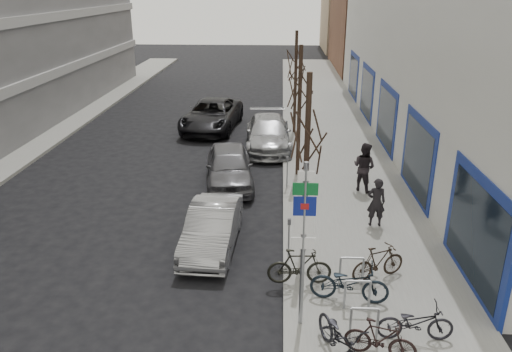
# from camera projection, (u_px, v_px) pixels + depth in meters

# --- Properties ---
(ground) EXTENTS (120.00, 120.00, 0.00)m
(ground) POSITION_uv_depth(u_px,v_px,m) (200.00, 324.00, 12.03)
(ground) COLOR black
(ground) RESTS_ON ground
(sidewalk_east) EXTENTS (5.00, 70.00, 0.15)m
(sidewalk_east) POSITION_uv_depth(u_px,v_px,m) (342.00, 176.00, 21.12)
(sidewalk_east) COLOR slate
(sidewalk_east) RESTS_ON ground
(brick_building_far) EXTENTS (12.00, 14.00, 8.00)m
(brick_building_far) POSITION_uv_depth(u_px,v_px,m) (400.00, 26.00, 47.29)
(brick_building_far) COLOR brown
(brick_building_far) RESTS_ON ground
(tan_building_far) EXTENTS (13.00, 12.00, 9.00)m
(tan_building_far) POSITION_uv_depth(u_px,v_px,m) (377.00, 12.00, 61.07)
(tan_building_far) COLOR #937A5B
(tan_building_far) RESTS_ON ground
(highway_sign_pole) EXTENTS (0.55, 0.10, 4.20)m
(highway_sign_pole) POSITION_uv_depth(u_px,v_px,m) (304.00, 236.00, 11.03)
(highway_sign_pole) COLOR gray
(highway_sign_pole) RESTS_ON ground
(bike_rack) EXTENTS (0.66, 2.26, 0.83)m
(bike_rack) POSITION_uv_depth(u_px,v_px,m) (357.00, 291.00, 12.18)
(bike_rack) COLOR gray
(bike_rack) RESTS_ON sidewalk_east
(tree_near) EXTENTS (1.80, 1.80, 5.50)m
(tree_near) POSITION_uv_depth(u_px,v_px,m) (308.00, 123.00, 13.70)
(tree_near) COLOR black
(tree_near) RESTS_ON ground
(tree_mid) EXTENTS (1.80, 1.80, 5.50)m
(tree_mid) POSITION_uv_depth(u_px,v_px,m) (300.00, 81.00, 19.76)
(tree_mid) COLOR black
(tree_mid) RESTS_ON ground
(tree_far) EXTENTS (1.80, 1.80, 5.50)m
(tree_far) POSITION_uv_depth(u_px,v_px,m) (296.00, 58.00, 25.82)
(tree_far) COLOR black
(tree_far) RESTS_ON ground
(meter_front) EXTENTS (0.10, 0.08, 1.27)m
(meter_front) POSITION_uv_depth(u_px,v_px,m) (289.00, 235.00, 14.40)
(meter_front) COLOR gray
(meter_front) RESTS_ON sidewalk_east
(meter_mid) EXTENTS (0.10, 0.08, 1.27)m
(meter_mid) POSITION_uv_depth(u_px,v_px,m) (287.00, 169.00, 19.53)
(meter_mid) COLOR gray
(meter_mid) RESTS_ON sidewalk_east
(meter_back) EXTENTS (0.10, 0.08, 1.27)m
(meter_back) POSITION_uv_depth(u_px,v_px,m) (286.00, 131.00, 24.66)
(meter_back) COLOR gray
(meter_back) RESTS_ON sidewalk_east
(bike_near_left) EXTENTS (1.26, 2.04, 1.19)m
(bike_near_left) POSITION_uv_depth(u_px,v_px,m) (340.00, 336.00, 10.51)
(bike_near_left) COLOR black
(bike_near_left) RESTS_ON sidewalk_east
(bike_near_right) EXTENTS (1.62, 0.90, 0.94)m
(bike_near_right) POSITION_uv_depth(u_px,v_px,m) (380.00, 339.00, 10.60)
(bike_near_right) COLOR black
(bike_near_right) RESTS_ON sidewalk_east
(bike_mid_curb) EXTENTS (2.04, 0.86, 1.21)m
(bike_mid_curb) POSITION_uv_depth(u_px,v_px,m) (350.00, 280.00, 12.49)
(bike_mid_curb) COLOR black
(bike_mid_curb) RESTS_ON sidewalk_east
(bike_mid_inner) EXTENTS (1.76, 0.61, 1.05)m
(bike_mid_inner) POSITION_uv_depth(u_px,v_px,m) (299.00, 266.00, 13.23)
(bike_mid_inner) COLOR black
(bike_mid_inner) RESTS_ON sidewalk_east
(bike_far_curb) EXTENTS (1.72, 0.53, 1.05)m
(bike_far_curb) POSITION_uv_depth(u_px,v_px,m) (416.00, 320.00, 11.13)
(bike_far_curb) COLOR black
(bike_far_curb) RESTS_ON sidewalk_east
(bike_far_inner) EXTENTS (1.71, 1.16, 1.01)m
(bike_far_inner) POSITION_uv_depth(u_px,v_px,m) (378.00, 262.00, 13.48)
(bike_far_inner) COLOR black
(bike_far_inner) RESTS_ON sidewalk_east
(parked_car_front) EXTENTS (1.61, 4.18, 1.36)m
(parked_car_front) POSITION_uv_depth(u_px,v_px,m) (212.00, 228.00, 15.34)
(parked_car_front) COLOR #939498
(parked_car_front) RESTS_ON ground
(parked_car_mid) EXTENTS (2.41, 4.77, 1.56)m
(parked_car_mid) POSITION_uv_depth(u_px,v_px,m) (229.00, 166.00, 20.22)
(parked_car_mid) COLOR #55545A
(parked_car_mid) RESTS_ON ground
(parked_car_back) EXTENTS (2.48, 5.46, 1.55)m
(parked_car_back) POSITION_uv_depth(u_px,v_px,m) (268.00, 133.00, 24.72)
(parked_car_back) COLOR #97979B
(parked_car_back) RESTS_ON ground
(lane_car) EXTENTS (3.29, 6.14, 1.64)m
(lane_car) POSITION_uv_depth(u_px,v_px,m) (212.00, 115.00, 28.03)
(lane_car) COLOR black
(lane_car) RESTS_ON ground
(pedestrian_near) EXTENTS (0.62, 0.41, 1.67)m
(pedestrian_near) POSITION_uv_depth(u_px,v_px,m) (376.00, 202.00, 16.37)
(pedestrian_near) COLOR black
(pedestrian_near) RESTS_ON sidewalk_east
(pedestrian_far) EXTENTS (0.86, 0.84, 1.95)m
(pedestrian_far) POSITION_uv_depth(u_px,v_px,m) (364.00, 167.00, 19.18)
(pedestrian_far) COLOR black
(pedestrian_far) RESTS_ON sidewalk_east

